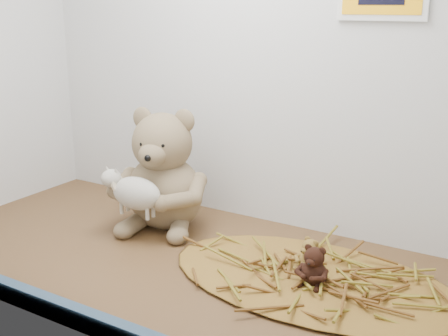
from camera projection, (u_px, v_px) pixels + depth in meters
The scene contains 7 objects.
alcove_shell at pixel (200, 38), 111.80cm from camera, with size 120.40×60.20×90.40cm.
front_rail at pixel (78, 317), 93.00cm from camera, with size 119.28×2.20×3.60cm, color #334E63.
straw_bed at pixel (311, 278), 108.53cm from camera, with size 58.59×34.02×1.13cm, color brown.
main_teddy at pixel (164, 168), 132.35cm from camera, with size 23.06×24.35×28.60cm, color #92815A, non-canonical shape.
toy_lamb at pixel (137, 193), 124.86cm from camera, with size 16.00×9.77×10.34cm, color beige, non-canonical shape.
mini_teddy_tan at pixel (310, 253), 110.14cm from camera, with size 5.52×5.82×6.84cm, color olive, non-canonical shape.
mini_teddy_brown at pixel (314, 264), 104.52cm from camera, with size 6.29×6.64×7.81cm, color black, non-canonical shape.
Camera 1 is at (63.28, -86.62, 51.81)cm, focal length 45.00 mm.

